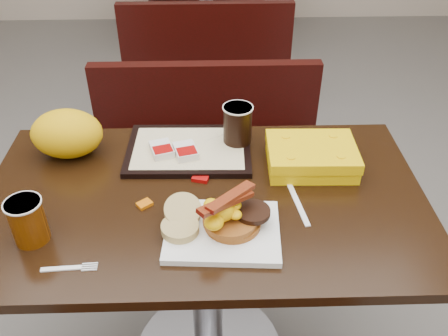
{
  "coord_description": "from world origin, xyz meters",
  "views": [
    {
      "loc": [
        0.02,
        -1.01,
        1.59
      ],
      "look_at": [
        0.06,
        0.06,
        0.8
      ],
      "focal_mm": 38.95,
      "sensor_mm": 36.0,
      "label": 1
    }
  ],
  "objects_px": {
    "table_far": "(206,11)",
    "platter": "(222,231)",
    "hashbrown_sleeve_right": "(186,151)",
    "pancake_stack": "(232,220)",
    "coffee_cup_near": "(28,221)",
    "bench_far_s": "(207,50)",
    "table_near": "(207,286)",
    "bench_near_n": "(207,161)",
    "coffee_cup_far": "(238,124)",
    "hashbrown_sleeve_left": "(162,149)",
    "fork": "(61,269)",
    "clamshell": "(311,156)",
    "tray": "(189,150)",
    "paper_bag": "(67,134)",
    "knife": "(298,204)"
  },
  "relations": [
    {
      "from": "table_far",
      "to": "platter",
      "type": "bearing_deg",
      "value": -89.04
    },
    {
      "from": "platter",
      "to": "hashbrown_sleeve_right",
      "type": "height_order",
      "value": "hashbrown_sleeve_right"
    },
    {
      "from": "pancake_stack",
      "to": "coffee_cup_near",
      "type": "bearing_deg",
      "value": -177.93
    },
    {
      "from": "bench_far_s",
      "to": "hashbrown_sleeve_right",
      "type": "bearing_deg",
      "value": -91.8
    },
    {
      "from": "table_near",
      "to": "bench_near_n",
      "type": "height_order",
      "value": "table_near"
    },
    {
      "from": "pancake_stack",
      "to": "coffee_cup_far",
      "type": "distance_m",
      "value": 0.38
    },
    {
      "from": "table_far",
      "to": "hashbrown_sleeve_right",
      "type": "height_order",
      "value": "hashbrown_sleeve_right"
    },
    {
      "from": "hashbrown_sleeve_right",
      "to": "hashbrown_sleeve_left",
      "type": "bearing_deg",
      "value": 155.74
    },
    {
      "from": "bench_near_n",
      "to": "hashbrown_sleeve_left",
      "type": "distance_m",
      "value": 0.68
    },
    {
      "from": "fork",
      "to": "coffee_cup_far",
      "type": "height_order",
      "value": "coffee_cup_far"
    },
    {
      "from": "clamshell",
      "to": "tray",
      "type": "bearing_deg",
      "value": 168.65
    },
    {
      "from": "bench_far_s",
      "to": "fork",
      "type": "height_order",
      "value": "fork"
    },
    {
      "from": "coffee_cup_near",
      "to": "hashbrown_sleeve_right",
      "type": "relative_size",
      "value": 1.38
    },
    {
      "from": "platter",
      "to": "fork",
      "type": "bearing_deg",
      "value": -160.8
    },
    {
      "from": "table_far",
      "to": "coffee_cup_far",
      "type": "bearing_deg",
      "value": -87.52
    },
    {
      "from": "paper_bag",
      "to": "clamshell",
      "type": "bearing_deg",
      "value": -6.64
    },
    {
      "from": "hashbrown_sleeve_left",
      "to": "clamshell",
      "type": "xyz_separation_m",
      "value": [
        0.44,
        -0.06,
        0.01
      ]
    },
    {
      "from": "bench_near_n",
      "to": "pancake_stack",
      "type": "height_order",
      "value": "pancake_stack"
    },
    {
      "from": "table_near",
      "to": "pancake_stack",
      "type": "bearing_deg",
      "value": -62.27
    },
    {
      "from": "hashbrown_sleeve_right",
      "to": "bench_far_s",
      "type": "bearing_deg",
      "value": 72.72
    },
    {
      "from": "table_near",
      "to": "hashbrown_sleeve_right",
      "type": "relative_size",
      "value": 14.36
    },
    {
      "from": "table_far",
      "to": "platter",
      "type": "relative_size",
      "value": 4.31
    },
    {
      "from": "knife",
      "to": "coffee_cup_near",
      "type": "bearing_deg",
      "value": -88.99
    },
    {
      "from": "clamshell",
      "to": "pancake_stack",
      "type": "bearing_deg",
      "value": -131.37
    },
    {
      "from": "table_near",
      "to": "coffee_cup_near",
      "type": "xyz_separation_m",
      "value": [
        -0.41,
        -0.15,
        0.43
      ]
    },
    {
      "from": "bench_far_s",
      "to": "tray",
      "type": "height_order",
      "value": "tray"
    },
    {
      "from": "hashbrown_sleeve_right",
      "to": "coffee_cup_far",
      "type": "relative_size",
      "value": 0.71
    },
    {
      "from": "bench_near_n",
      "to": "knife",
      "type": "height_order",
      "value": "knife"
    },
    {
      "from": "clamshell",
      "to": "platter",
      "type": "bearing_deg",
      "value": -132.64
    },
    {
      "from": "coffee_cup_near",
      "to": "tray",
      "type": "height_order",
      "value": "coffee_cup_near"
    },
    {
      "from": "pancake_stack",
      "to": "tray",
      "type": "height_order",
      "value": "pancake_stack"
    },
    {
      "from": "coffee_cup_near",
      "to": "fork",
      "type": "bearing_deg",
      "value": -47.79
    },
    {
      "from": "table_near",
      "to": "table_far",
      "type": "distance_m",
      "value": 2.6
    },
    {
      "from": "knife",
      "to": "hashbrown_sleeve_right",
      "type": "height_order",
      "value": "hashbrown_sleeve_right"
    },
    {
      "from": "table_far",
      "to": "paper_bag",
      "type": "distance_m",
      "value": 2.47
    },
    {
      "from": "platter",
      "to": "coffee_cup_near",
      "type": "height_order",
      "value": "coffee_cup_near"
    },
    {
      "from": "fork",
      "to": "paper_bag",
      "type": "xyz_separation_m",
      "value": [
        -0.08,
        0.46,
        0.07
      ]
    },
    {
      "from": "table_near",
      "to": "bench_near_n",
      "type": "relative_size",
      "value": 1.2
    },
    {
      "from": "knife",
      "to": "hashbrown_sleeve_right",
      "type": "distance_m",
      "value": 0.37
    },
    {
      "from": "fork",
      "to": "table_far",
      "type": "bearing_deg",
      "value": 80.26
    },
    {
      "from": "hashbrown_sleeve_right",
      "to": "bench_near_n",
      "type": "bearing_deg",
      "value": 68.64
    },
    {
      "from": "table_far",
      "to": "tray",
      "type": "xyz_separation_m",
      "value": [
        -0.05,
        -2.39,
        0.38
      ]
    },
    {
      "from": "pancake_stack",
      "to": "coffee_cup_near",
      "type": "distance_m",
      "value": 0.49
    },
    {
      "from": "table_near",
      "to": "coffee_cup_far",
      "type": "height_order",
      "value": "coffee_cup_far"
    },
    {
      "from": "table_far",
      "to": "paper_bag",
      "type": "relative_size",
      "value": 5.74
    },
    {
      "from": "bench_near_n",
      "to": "table_far",
      "type": "relative_size",
      "value": 0.83
    },
    {
      "from": "coffee_cup_near",
      "to": "pancake_stack",
      "type": "bearing_deg",
      "value": 2.07
    },
    {
      "from": "bench_near_n",
      "to": "clamshell",
      "type": "bearing_deg",
      "value": -61.63
    },
    {
      "from": "table_near",
      "to": "clamshell",
      "type": "distance_m",
      "value": 0.53
    },
    {
      "from": "bench_far_s",
      "to": "knife",
      "type": "xyz_separation_m",
      "value": [
        0.25,
        -1.95,
        0.39
      ]
    }
  ]
}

